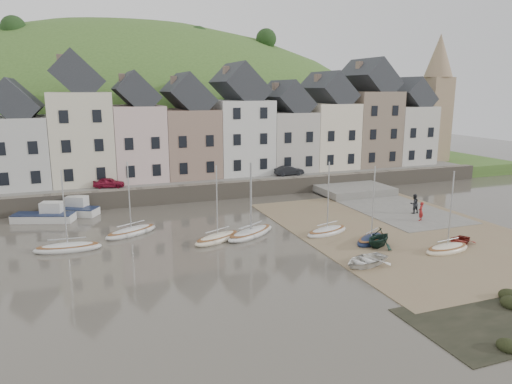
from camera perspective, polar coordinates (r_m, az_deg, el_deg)
name	(u,v)px	position (r m, az deg, el deg)	size (l,w,h in m)	color
ground	(283,245)	(36.63, 3.31, -6.48)	(160.00, 160.00, 0.00)	#464137
quay_land	(191,170)	(66.15, -7.92, 2.61)	(90.00, 30.00, 1.50)	#3E5E25
quay_street	(212,179)	(55.02, -5.30, 1.55)	(70.00, 7.00, 0.10)	slate
seawall	(221,191)	(51.84, -4.26, 0.17)	(70.00, 1.20, 1.80)	slate
beach	(401,230)	(42.10, 17.19, -4.47)	(18.00, 26.00, 0.06)	#80684E
slipway	(384,205)	(50.59, 15.31, -1.53)	(8.00, 18.00, 0.12)	slate
hillside	(137,243)	(96.83, -14.18, -5.96)	(134.40, 84.00, 84.00)	#3E5E25
townhouse_terrace	(218,127)	(58.07, -4.64, 7.88)	(61.05, 8.00, 13.93)	silver
church_spire	(436,95)	(73.94, 21.03, 10.97)	(4.00, 4.00, 18.00)	#997F60
sailboat_0	(68,248)	(37.99, -21.84, -6.27)	(4.96, 1.87, 6.32)	silver
sailboat_1	(131,232)	(40.47, -14.88, -4.66)	(4.95, 3.61, 6.32)	silver
sailboat_2	(218,238)	(37.60, -4.68, -5.57)	(4.75, 3.37, 6.32)	beige
sailboat_3	(251,233)	(38.70, -0.56, -5.01)	(5.01, 3.93, 6.32)	silver
sailboat_4	(251,233)	(38.80, -0.66, -4.97)	(5.39, 4.02, 6.32)	silver
sailboat_5	(371,239)	(38.25, 13.79, -5.58)	(4.04, 3.21, 6.32)	#131F3E
sailboat_6	(327,231)	(39.66, 8.61, -4.72)	(4.54, 2.70, 6.32)	silver
sailboat_7	(447,249)	(37.81, 22.17, -6.37)	(4.14, 1.94, 6.32)	beige
motorboat_0	(46,215)	(47.04, -24.15, -2.56)	(5.66, 3.42, 1.70)	silver
motorboat_2	(72,209)	(48.55, -21.44, -1.89)	(5.51, 4.06, 1.70)	silver
rowboat_white	(365,260)	(33.19, 13.13, -8.05)	(2.50, 3.51, 0.73)	white
rowboat_green	(379,237)	(37.04, 14.63, -5.35)	(2.44, 2.82, 1.49)	black
rowboat_red	(459,241)	(39.70, 23.42, -5.48)	(1.98, 2.77, 0.57)	maroon
person_red	(421,211)	(45.21, 19.34, -2.22)	(0.63, 0.41, 1.72)	maroon
person_dark	(414,204)	(47.61, 18.62, -1.35)	(0.92, 0.71, 1.89)	#212327
car_left	(109,183)	(52.15, -17.40, 1.10)	(1.28, 3.17, 1.08)	maroon
car_right	(289,170)	(57.10, 4.02, 2.62)	(1.24, 3.56, 1.17)	black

